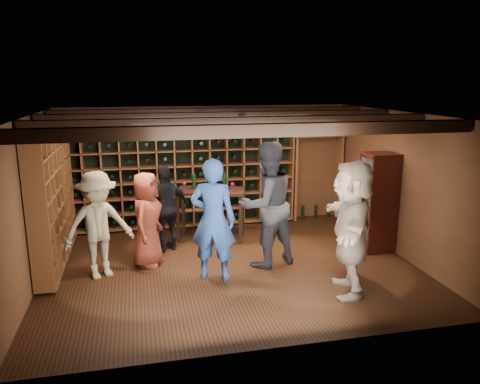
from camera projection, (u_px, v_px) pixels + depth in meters
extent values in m
plane|color=black|center=(231.00, 266.00, 7.78)|extent=(6.00, 6.00, 0.00)
plane|color=brown|center=(207.00, 166.00, 9.86)|extent=(6.00, 0.00, 6.00)
plane|color=brown|center=(276.00, 246.00, 5.12)|extent=(6.00, 0.00, 6.00)
plane|color=brown|center=(31.00, 204.00, 6.86)|extent=(0.00, 5.00, 5.00)
plane|color=brown|center=(400.00, 184.00, 8.12)|extent=(0.00, 5.00, 5.00)
plane|color=black|center=(230.00, 115.00, 7.20)|extent=(6.00, 6.00, 0.00)
cube|color=black|center=(256.00, 131.00, 5.70)|extent=(5.90, 0.18, 0.16)
cube|color=black|center=(237.00, 123.00, 6.74)|extent=(5.90, 0.18, 0.16)
cube|color=black|center=(223.00, 117.00, 7.78)|extent=(5.90, 0.18, 0.16)
cube|color=black|center=(213.00, 112.00, 8.83)|extent=(5.90, 0.18, 0.16)
cylinder|color=black|center=(152.00, 123.00, 6.97)|extent=(0.10, 0.10, 0.10)
cylinder|color=black|center=(244.00, 119.00, 7.66)|extent=(0.10, 0.10, 0.10)
cylinder|color=black|center=(323.00, 122.00, 7.23)|extent=(0.10, 0.10, 0.10)
cylinder|color=black|center=(206.00, 116.00, 8.32)|extent=(0.10, 0.10, 0.10)
cube|color=brown|center=(183.00, 173.00, 9.61)|extent=(4.65, 0.30, 2.20)
cube|color=black|center=(183.00, 173.00, 9.61)|extent=(4.56, 0.02, 2.16)
cube|color=brown|center=(53.00, 196.00, 7.70)|extent=(0.30, 2.65, 2.20)
cube|color=black|center=(53.00, 196.00, 7.70)|extent=(0.29, 0.02, 2.16)
cube|color=brown|center=(319.00, 136.00, 10.06)|extent=(1.15, 0.32, 0.04)
cube|color=brown|center=(339.00, 176.00, 10.38)|extent=(0.05, 0.28, 1.85)
cube|color=brown|center=(294.00, 178.00, 10.16)|extent=(0.05, 0.28, 1.85)
cube|color=tan|center=(301.00, 130.00, 9.94)|extent=(0.40, 0.30, 0.20)
cube|color=tan|center=(321.00, 130.00, 10.04)|extent=(0.40, 0.30, 0.20)
cube|color=tan|center=(336.00, 130.00, 10.11)|extent=(0.40, 0.30, 0.20)
cube|color=#340E0A|center=(375.00, 247.00, 8.53)|extent=(0.55, 0.50, 0.10)
cube|color=#340E0A|center=(378.00, 202.00, 8.33)|extent=(0.55, 0.50, 1.70)
cube|color=white|center=(365.00, 203.00, 8.28)|extent=(0.01, 0.46, 1.60)
cube|color=#340E0A|center=(378.00, 202.00, 8.33)|extent=(0.50, 0.44, 0.02)
sphere|color=#59260C|center=(377.00, 197.00, 8.31)|extent=(0.18, 0.18, 0.18)
imported|color=navy|center=(213.00, 220.00, 7.10)|extent=(0.81, 0.67, 1.90)
imported|color=black|center=(267.00, 205.00, 7.64)|extent=(1.21, 1.07, 2.07)
imported|color=maroon|center=(147.00, 219.00, 7.67)|extent=(0.75, 0.90, 1.58)
imported|color=black|center=(166.00, 209.00, 8.35)|extent=(0.99, 0.75, 1.56)
imported|color=gray|center=(98.00, 225.00, 7.20)|extent=(1.24, 0.98, 1.68)
imported|color=tan|center=(351.00, 228.00, 6.63)|extent=(1.10, 1.90, 1.95)
cube|color=black|center=(211.00, 191.00, 8.94)|extent=(1.43, 0.99, 0.05)
cube|color=black|center=(178.00, 219.00, 8.83)|extent=(0.08, 0.08, 0.93)
cube|color=black|center=(241.00, 220.00, 8.75)|extent=(0.08, 0.08, 0.93)
cube|color=black|center=(183.00, 211.00, 9.35)|extent=(0.08, 0.08, 0.93)
cube|color=black|center=(242.00, 212.00, 9.27)|extent=(0.08, 0.08, 0.93)
cylinder|color=black|center=(194.00, 182.00, 8.97)|extent=(0.07, 0.07, 0.28)
cylinder|color=black|center=(208.00, 182.00, 8.95)|extent=(0.07, 0.07, 0.28)
cylinder|color=black|center=(225.00, 182.00, 8.93)|extent=(0.07, 0.07, 0.28)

